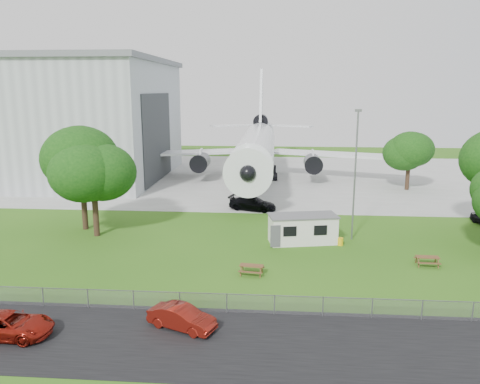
# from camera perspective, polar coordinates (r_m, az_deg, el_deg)

# --- Properties ---
(ground) EXTENTS (160.00, 160.00, 0.00)m
(ground) POSITION_cam_1_polar(r_m,az_deg,el_deg) (39.13, 2.80, -8.31)
(ground) COLOR #41751C
(asphalt_strip) EXTENTS (120.00, 8.00, 0.02)m
(asphalt_strip) POSITION_cam_1_polar(r_m,az_deg,el_deg) (27.35, 1.97, -17.93)
(asphalt_strip) COLOR black
(asphalt_strip) RESTS_ON ground
(concrete_apron) EXTENTS (120.00, 46.00, 0.03)m
(concrete_apron) POSITION_cam_1_polar(r_m,az_deg,el_deg) (75.87, 3.63, 1.86)
(concrete_apron) COLOR #B7B7B2
(concrete_apron) RESTS_ON ground
(hangar) EXTENTS (43.00, 31.00, 18.55)m
(hangar) POSITION_cam_1_polar(r_m,az_deg,el_deg) (82.48, -24.01, 8.25)
(hangar) COLOR #B2B7BC
(hangar) RESTS_ON ground
(airliner) EXTENTS (46.36, 47.73, 17.69)m
(airliner) POSITION_cam_1_polar(r_m,az_deg,el_deg) (73.02, 2.08, 5.64)
(airliner) COLOR white
(airliner) RESTS_ON ground
(site_cabin) EXTENTS (6.96, 3.88, 2.62)m
(site_cabin) POSITION_cam_1_polar(r_m,az_deg,el_deg) (43.46, 7.66, -4.45)
(site_cabin) COLOR silver
(site_cabin) RESTS_ON ground
(picnic_west) EXTENTS (1.99, 1.73, 0.76)m
(picnic_west) POSITION_cam_1_polar(r_m,az_deg,el_deg) (36.27, 1.41, -10.01)
(picnic_west) COLOR brown
(picnic_west) RESTS_ON ground
(picnic_east) EXTENTS (1.85, 1.56, 0.76)m
(picnic_east) POSITION_cam_1_polar(r_m,az_deg,el_deg) (40.83, 21.81, -8.32)
(picnic_east) COLOR brown
(picnic_east) RESTS_ON ground
(fence) EXTENTS (58.00, 0.04, 1.30)m
(fence) POSITION_cam_1_polar(r_m,az_deg,el_deg) (30.43, 2.26, -14.62)
(fence) COLOR gray
(fence) RESTS_ON ground
(lamp_mast) EXTENTS (0.16, 0.16, 12.00)m
(lamp_mast) POSITION_cam_1_polar(r_m,az_deg,el_deg) (44.12, 13.83, 1.81)
(lamp_mast) COLOR slate
(lamp_mast) RESTS_ON ground
(tree_west_big) EXTENTS (7.56, 7.56, 11.18)m
(tree_west_big) POSITION_cam_1_polar(r_m,az_deg,el_deg) (48.53, -18.86, 4.09)
(tree_west_big) COLOR #382619
(tree_west_big) RESTS_ON ground
(tree_west_small) EXTENTS (7.45, 7.45, 9.96)m
(tree_west_small) POSITION_cam_1_polar(r_m,az_deg,el_deg) (46.06, -17.50, 2.31)
(tree_west_small) COLOR #382619
(tree_west_small) RESTS_ON ground
(tree_far_apron) EXTENTS (6.43, 6.43, 8.75)m
(tree_far_apron) POSITION_cam_1_polar(r_m,az_deg,el_deg) (69.10, 19.97, 4.74)
(tree_far_apron) COLOR #382619
(tree_far_apron) RESTS_ON ground
(car_centre_sedan) EXTENTS (4.39, 2.92, 1.37)m
(car_centre_sedan) POSITION_cam_1_polar(r_m,az_deg,el_deg) (28.67, -7.10, -14.97)
(car_centre_sedan) COLOR maroon
(car_centre_sedan) RESTS_ON ground
(car_west_estate) EXTENTS (5.07, 2.43, 1.39)m
(car_west_estate) POSITION_cam_1_polar(r_m,az_deg,el_deg) (30.64, -26.37, -14.34)
(car_west_estate) COLOR maroon
(car_west_estate) RESTS_ON ground
(car_apron_van) EXTENTS (5.95, 3.69, 1.61)m
(car_apron_van) POSITION_cam_1_polar(r_m,az_deg,el_deg) (54.67, 1.54, -1.40)
(car_apron_van) COLOR black
(car_apron_van) RESTS_ON ground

